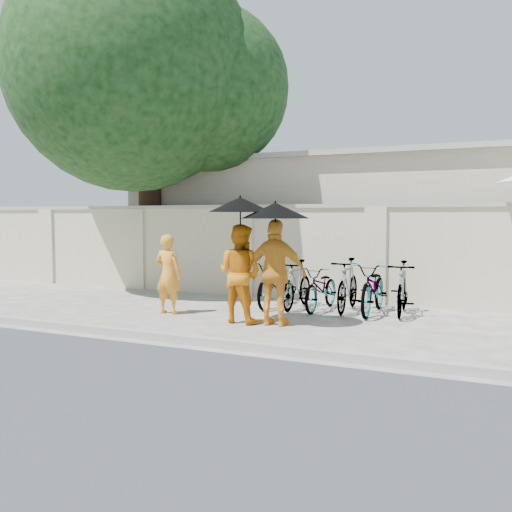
% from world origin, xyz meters
% --- Properties ---
extents(ground, '(80.00, 80.00, 0.00)m').
position_xyz_m(ground, '(0.00, 0.00, 0.00)').
color(ground, beige).
extents(kerb, '(40.00, 0.16, 0.12)m').
position_xyz_m(kerb, '(0.00, -1.70, 0.06)').
color(kerb, '#9C9C92').
rests_on(kerb, ground).
extents(compound_wall, '(20.00, 0.30, 2.00)m').
position_xyz_m(compound_wall, '(1.00, 3.20, 1.00)').
color(compound_wall, beige).
rests_on(compound_wall, ground).
extents(building_behind, '(14.00, 6.00, 3.20)m').
position_xyz_m(building_behind, '(2.00, 7.00, 1.60)').
color(building_behind, beige).
rests_on(building_behind, ground).
extents(shade_tree, '(6.70, 6.20, 8.20)m').
position_xyz_m(shade_tree, '(-3.66, 2.97, 5.10)').
color(shade_tree, '#422918').
rests_on(shade_tree, ground).
extents(monk_left, '(0.55, 0.36, 1.49)m').
position_xyz_m(monk_left, '(-1.23, 0.31, 0.74)').
color(monk_left, orange).
rests_on(monk_left, ground).
extents(monk_center, '(0.89, 0.73, 1.68)m').
position_xyz_m(monk_center, '(0.37, 0.10, 0.84)').
color(monk_center, orange).
rests_on(monk_center, ground).
extents(parasol_center, '(1.08, 1.08, 1.19)m').
position_xyz_m(parasol_center, '(0.42, 0.02, 2.01)').
color(parasol_center, black).
rests_on(parasol_center, ground).
extents(monk_right, '(1.06, 0.47, 1.77)m').
position_xyz_m(monk_right, '(1.04, 0.10, 0.89)').
color(monk_right, orange).
rests_on(monk_right, ground).
extents(parasol_right, '(1.13, 1.13, 1.04)m').
position_xyz_m(parasol_right, '(1.06, 0.02, 1.91)').
color(parasol_right, black).
rests_on(parasol_right, ground).
extents(bike_0, '(0.71, 1.78, 0.92)m').
position_xyz_m(bike_0, '(0.22, 1.95, 0.46)').
color(bike_0, '#9D9D9D').
rests_on(bike_0, ground).
extents(bike_1, '(0.49, 1.61, 0.96)m').
position_xyz_m(bike_1, '(0.73, 1.88, 0.48)').
color(bike_1, '#9D9D9D').
rests_on(bike_1, ground).
extents(bike_2, '(0.60, 1.65, 0.86)m').
position_xyz_m(bike_2, '(1.23, 1.91, 0.43)').
color(bike_2, '#9D9D9D').
rests_on(bike_2, ground).
extents(bike_3, '(0.60, 1.73, 1.02)m').
position_xyz_m(bike_3, '(1.74, 1.94, 0.51)').
color(bike_3, '#9D9D9D').
rests_on(bike_3, ground).
extents(bike_4, '(0.73, 1.88, 0.97)m').
position_xyz_m(bike_4, '(2.24, 1.91, 0.49)').
color(bike_4, '#9D9D9D').
rests_on(bike_4, ground).
extents(bike_5, '(0.65, 1.70, 1.00)m').
position_xyz_m(bike_5, '(2.75, 2.00, 0.50)').
color(bike_5, '#9D9D9D').
rests_on(bike_5, ground).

